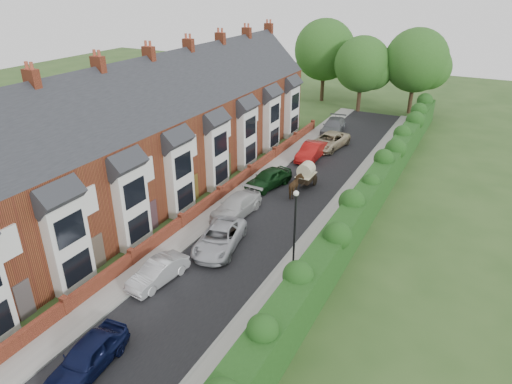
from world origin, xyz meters
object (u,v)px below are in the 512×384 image
car_green (269,178)px  car_grey (333,126)px  lamppost (295,221)px  car_navy (88,356)px  car_red (311,151)px  car_silver_a (158,272)px  horse (296,187)px  car_white (236,206)px  car_silver_b (219,238)px  car_beige (329,141)px  horse_cart (306,173)px

car_green → car_grey: (0.13, 16.02, 0.01)m
lamppost → car_navy: (-5.00, -11.09, -2.58)m
car_red → car_grey: car_red is taller
car_silver_a → car_red: car_red is taller
horse → car_white: bearing=53.2°
car_silver_a → car_silver_b: size_ratio=0.76×
car_beige → car_grey: bearing=112.3°
car_silver_b → car_beige: bearing=77.9°
car_silver_b → car_grey: (-1.18, 25.81, 0.06)m
car_silver_b → car_beige: 20.94m
car_beige → horse: (1.37, -11.79, 0.09)m
car_white → horse_cart: horse_cart is taller
lamppost → car_grey: size_ratio=0.97×
car_grey → car_navy: bearing=-95.8°
car_red → car_beige: (0.46, 3.67, -0.03)m
car_beige → horse: size_ratio=2.73×
lamppost → car_white: size_ratio=1.05×
car_beige → car_grey: car_grey is taller
lamppost → car_navy: 12.44m
horse → horse_cart: bearing=-98.4°
car_red → car_navy: bearing=-89.6°
car_silver_b → car_silver_a: bearing=-116.8°
car_green → car_red: (0.83, 7.48, 0.01)m
car_red → car_grey: (-0.70, 8.54, -0.01)m
lamppost → car_green: (-6.40, 9.82, -2.53)m
car_white → horse: horse is taller
car_silver_a → car_grey: bearing=96.8°
lamppost → car_white: 8.13m
car_navy → car_beige: size_ratio=0.78×
car_silver_b → car_grey: car_grey is taller
car_grey → horse: size_ratio=2.68×
car_silver_a → car_red: bearing=94.9°
lamppost → horse_cart: 12.12m
car_beige → horse_cart: size_ratio=1.87×
car_silver_a → horse: (2.57, 13.79, 0.19)m
car_silver_b → horse: (1.35, 9.15, 0.13)m
car_red → car_beige: size_ratio=0.88×
car_silver_a → horse: 14.03m
car_grey → horse_cart: horse_cart is taller
car_beige → horse: bearing=-74.5°
car_silver_a → car_beige: car_beige is taller
car_beige → car_grey: (-1.16, 4.86, 0.02)m
car_silver_b → car_green: (-1.31, 9.79, 0.05)m
car_white → car_beige: size_ratio=0.91×
car_silver_a → car_grey: (0.04, 30.44, 0.13)m
car_silver_a → car_white: (-0.04, 8.98, 0.07)m
horse_cart → car_red: bearing=107.1°
car_white → car_beige: bearing=89.4°
car_grey → car_silver_b: bearing=-95.1°
lamppost → car_silver_b: (-5.09, 0.04, -2.58)m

